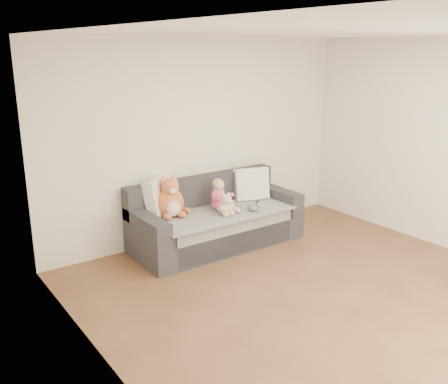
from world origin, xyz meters
The scene contains 10 objects.
room_shell centered at (0.00, 0.42, 1.30)m, with size 5.00×5.00×5.00m.
sofa centered at (-0.08, 2.06, 0.31)m, with size 2.20×0.94×0.85m.
cushion_left centered at (-0.74, 2.32, 0.70)m, with size 0.53×0.45×0.46m.
cushion_right_back centered at (0.55, 2.16, 0.66)m, with size 0.44×0.30×0.38m.
cushion_right_front centered at (0.58, 2.17, 0.69)m, with size 0.51×0.34×0.44m.
toddler centered at (-0.05, 2.00, 0.65)m, with size 0.29×0.42×0.41m.
plush_cat centered at (-0.68, 2.17, 0.67)m, with size 0.43×0.37×0.55m.
teddy_bear centered at (-0.11, 1.78, 0.59)m, with size 0.23×0.17×0.29m.
plush_cow centered at (0.27, 1.71, 0.54)m, with size 0.13×0.18×0.15m.
sippy_cup centered at (0.11, 1.81, 0.53)m, with size 0.10×0.08×0.11m.
Camera 1 is at (-3.51, -2.96, 2.47)m, focal length 40.00 mm.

